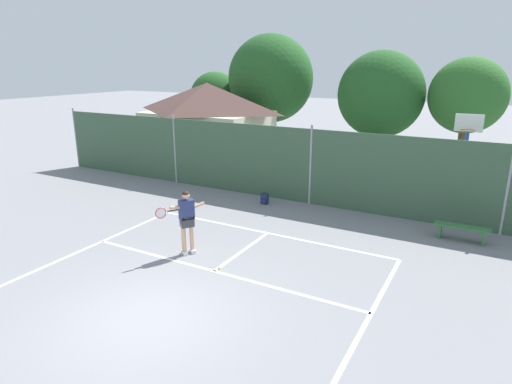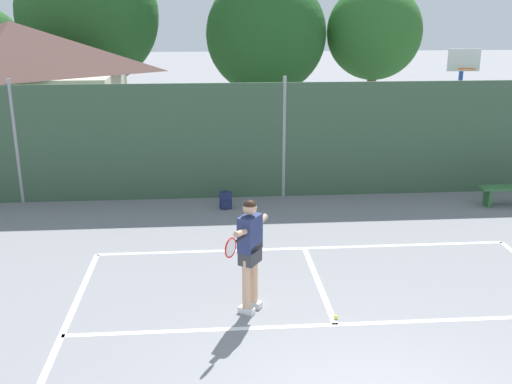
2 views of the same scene
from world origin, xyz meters
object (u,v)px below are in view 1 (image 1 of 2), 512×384
Objects in this scene: basketball_hoop at (465,150)px; tennis_player at (186,217)px; tennis_ball at (219,268)px; courtside_bench at (462,230)px; backpack_navy at (264,199)px.

basketball_hoop is 9.97m from tennis_player.
tennis_player is at bearing 163.53° from tennis_ball.
basketball_hoop is at bearing 97.03° from courtside_bench.
tennis_ball is at bearing -74.26° from backpack_navy.
courtside_bench reaches higher than backpack_navy.
tennis_player is 4.01× the size of backpack_navy.
basketball_hoop is 3.43m from courtside_bench.
tennis_player is 8.28m from courtside_bench.
tennis_player is at bearing -144.61° from courtside_bench.
backpack_navy is (-0.23, 5.09, -0.92)m from tennis_player.
backpack_navy is at bearing 105.74° from tennis_ball.
tennis_player is 1.74m from tennis_ball.
backpack_navy is at bearing -159.42° from basketball_hoop.
basketball_hoop is at bearing 20.58° from backpack_navy.
tennis_player reaches higher than courtside_bench.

